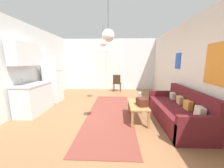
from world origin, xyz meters
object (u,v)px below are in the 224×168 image
Objects in this scene: handbag at (142,102)px; accent_chair at (117,82)px; refrigerator at (53,79)px; coffee_table at (138,106)px; bamboo_vase at (139,96)px; pendant_lamp_near at (108,36)px; pendant_lamp_far at (103,43)px; couch at (178,112)px.

accent_chair is at bearing 100.83° from handbag.
refrigerator is 3.07m from accent_chair.
handbag is 0.39× the size of accent_chair.
coffee_table is 2.07× the size of bamboo_vase.
coffee_table is at bearing 107.53° from accent_chair.
pendant_lamp_near is 1.18× the size of pendant_lamp_far.
pendant_lamp_far is (2.03, -0.26, 1.32)m from refrigerator.
handbag is at bearing 31.00° from pendant_lamp_near.
pendant_lamp_near is at bearing -80.67° from pendant_lamp_far.
bamboo_vase is at bearing 88.70° from handbag.
accent_chair is at bearing 115.44° from couch.
couch is at bearing -4.95° from coffee_table.
coffee_table is 1.95m from pendant_lamp_near.
bamboo_vase is 2.23m from pendant_lamp_far.
bamboo_vase is 0.26× the size of refrigerator.
handbag is 1.80m from pendant_lamp_near.
pendant_lamp_near is at bearing 95.17° from accent_chair.
coffee_table is (-1.03, 0.09, 0.11)m from couch.
pendant_lamp_near reaches higher than refrigerator.
refrigerator is 1.99× the size of accent_chair.
pendant_lamp_near is (-0.17, -3.92, 1.58)m from accent_chair.
coffee_table is 3.35m from accent_chair.
couch is at bearing -33.86° from pendant_lamp_far.
coffee_table is at bearing -26.99° from refrigerator.
couch reaches higher than coffee_table.
couch is 1.04m from coffee_table.
handbag is at bearing -91.30° from bamboo_vase.
bamboo_vase is at bearing 48.94° from pendant_lamp_near.
accent_chair is at bearing 76.17° from pendant_lamp_far.
handbag is at bearing 108.43° from accent_chair.
bamboo_vase is at bearing -40.65° from pendant_lamp_far.
coffee_table is 3.50m from refrigerator.
couch is 0.99m from handbag.
bamboo_vase is at bearing -21.40° from refrigerator.
pendant_lamp_near is at bearing -139.74° from coffee_table.
refrigerator is (-3.09, 1.57, 0.50)m from coffee_table.
pendant_lamp_near is at bearing -163.09° from couch.
refrigerator reaches higher than coffee_table.
coffee_table is 0.54× the size of refrigerator.
refrigerator is 2.15× the size of pendant_lamp_near.
refrigerator is at bearing 42.02° from accent_chair.
refrigerator is (-4.12, 1.66, 0.61)m from couch.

